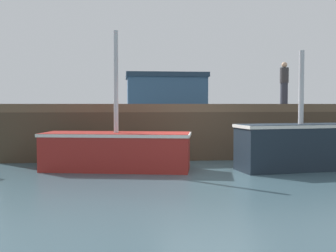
% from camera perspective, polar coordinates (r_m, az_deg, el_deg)
% --- Properties ---
extents(ground, '(120.00, 160.00, 0.10)m').
position_cam_1_polar(ground, '(10.76, 5.67, -6.56)').
color(ground, '#38515B').
extents(pier, '(14.42, 8.35, 1.73)m').
position_cam_1_polar(pier, '(16.72, 6.21, 2.02)').
color(pier, brown).
rests_on(pier, ground).
extents(fishing_boat_near_right, '(4.03, 1.98, 3.62)m').
position_cam_1_polar(fishing_boat_near_right, '(11.21, -6.92, -3.15)').
color(fishing_boat_near_right, maroon).
rests_on(fishing_boat_near_right, ground).
extents(fishing_boat_mid, '(3.51, 1.54, 3.12)m').
position_cam_1_polar(fishing_boat_mid, '(11.71, 17.27, -2.45)').
color(fishing_boat_mid, '#19232D').
rests_on(fishing_boat_mid, ground).
extents(dockworker, '(0.34, 0.34, 1.64)m').
position_cam_1_polar(dockworker, '(17.34, 15.26, 5.57)').
color(dockworker, '#2D3342').
rests_on(dockworker, pier).
extents(warehouse, '(8.66, 7.02, 5.10)m').
position_cam_1_polar(warehouse, '(47.37, -0.38, 3.93)').
color(warehouse, '#385675').
rests_on(warehouse, ground).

